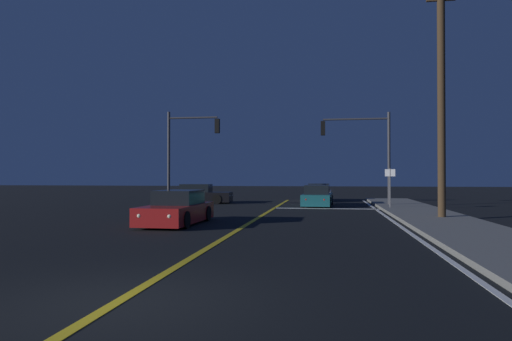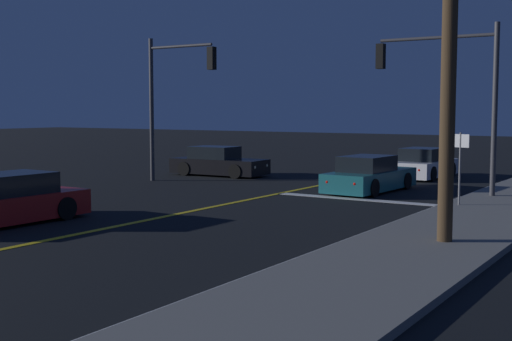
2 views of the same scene
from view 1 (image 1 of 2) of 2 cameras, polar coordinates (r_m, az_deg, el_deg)
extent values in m
plane|color=black|center=(7.52, -16.78, -15.36)|extent=(160.00, 160.00, 0.00)
cube|color=slate|center=(18.34, 23.38, -6.37)|extent=(3.20, 40.00, 0.15)
cube|color=gold|center=(18.05, -1.21, -6.74)|extent=(0.20, 37.77, 0.01)
cube|color=white|center=(17.98, 17.62, -6.73)|extent=(0.16, 37.77, 0.01)
cube|color=white|center=(27.35, 8.70, -4.67)|extent=(6.11, 0.50, 0.01)
cube|color=maroon|center=(18.58, -9.80, -5.22)|extent=(1.86, 4.66, 0.68)
cube|color=black|center=(18.80, -9.52, -3.33)|extent=(1.57, 2.15, 0.60)
cylinder|color=black|center=(16.96, -8.76, -6.06)|extent=(0.23, 0.64, 0.64)
cylinder|color=black|center=(17.56, -13.97, -5.86)|extent=(0.23, 0.64, 0.64)
cylinder|color=black|center=(19.70, -6.09, -5.31)|extent=(0.23, 0.64, 0.64)
cylinder|color=black|center=(20.22, -10.68, -5.19)|extent=(0.23, 0.64, 0.64)
sphere|color=#FFF4CC|center=(16.27, -10.62, -5.58)|extent=(0.18, 0.18, 0.18)
sphere|color=#FFF4CC|center=(16.69, -14.22, -5.45)|extent=(0.18, 0.18, 0.18)
sphere|color=red|center=(20.56, -6.21, -4.56)|extent=(0.14, 0.14, 0.14)
sphere|color=red|center=(20.89, -9.16, -4.49)|extent=(0.14, 0.14, 0.14)
cube|color=silver|center=(35.66, 7.80, -3.04)|extent=(1.86, 4.15, 0.68)
cube|color=black|center=(35.40, 7.78, -2.09)|extent=(1.57, 1.93, 0.60)
cylinder|color=black|center=(36.98, 6.60, -3.15)|extent=(0.23, 0.64, 0.64)
cylinder|color=black|center=(36.92, 9.17, -3.15)|extent=(0.23, 0.64, 0.64)
cylinder|color=black|center=(34.44, 6.34, -3.33)|extent=(0.23, 0.64, 0.64)
cylinder|color=black|center=(34.37, 9.09, -3.33)|extent=(0.23, 0.64, 0.64)
sphere|color=#FFF4CC|center=(37.68, 7.09, -2.80)|extent=(0.18, 0.18, 0.18)
sphere|color=#FFF4CC|center=(37.64, 8.76, -2.80)|extent=(0.18, 0.18, 0.18)
sphere|color=red|center=(33.68, 6.72, -3.05)|extent=(0.14, 0.14, 0.14)
sphere|color=red|center=(33.64, 8.59, -3.05)|extent=(0.14, 0.14, 0.14)
cube|color=black|center=(32.79, -6.95, -3.25)|extent=(4.53, 1.91, 0.68)
cube|color=black|center=(32.83, -7.41, -2.20)|extent=(2.11, 1.57, 0.60)
cylinder|color=black|center=(33.29, -4.32, -3.42)|extent=(0.65, 0.25, 0.64)
cylinder|color=black|center=(31.72, -4.86, -3.56)|extent=(0.65, 0.25, 0.64)
cylinder|color=black|center=(33.91, -8.92, -3.37)|extent=(0.65, 0.25, 0.64)
cylinder|color=black|center=(32.37, -9.67, -3.49)|extent=(0.65, 0.25, 0.64)
sphere|color=#FFF4CC|center=(32.88, -3.05, -3.11)|extent=(0.18, 0.18, 0.18)
sphere|color=#FFF4CC|center=(31.83, -3.37, -3.19)|extent=(0.18, 0.18, 0.18)
sphere|color=red|center=(33.86, -10.34, -3.03)|extent=(0.14, 0.14, 0.14)
sphere|color=red|center=(32.84, -10.88, -3.10)|extent=(0.14, 0.14, 0.14)
cube|color=#195960|center=(29.64, 7.62, -3.52)|extent=(1.93, 4.68, 0.68)
cube|color=black|center=(29.35, 7.59, -2.38)|extent=(1.58, 2.18, 0.60)
cylinder|color=black|center=(31.14, 6.32, -3.61)|extent=(0.25, 0.65, 0.64)
cylinder|color=black|center=(31.03, 9.29, -3.62)|extent=(0.25, 0.65, 0.64)
cylinder|color=black|center=(28.30, 5.80, -3.91)|extent=(0.25, 0.65, 0.64)
cylinder|color=black|center=(28.18, 9.07, -3.91)|extent=(0.25, 0.65, 0.64)
sphere|color=#FFF4CC|center=(31.92, 6.93, -3.18)|extent=(0.18, 0.18, 0.18)
sphere|color=#FFF4CC|center=(31.85, 8.86, -3.18)|extent=(0.18, 0.18, 0.18)
sphere|color=red|center=(27.44, 6.19, -3.59)|extent=(0.14, 0.14, 0.14)
sphere|color=red|center=(27.36, 8.43, -3.59)|extent=(0.14, 0.14, 0.14)
cylinder|color=#38383D|center=(29.84, 16.12, 1.34)|extent=(0.18, 0.18, 5.90)
cylinder|color=#38383D|center=(29.85, 12.21, 6.24)|extent=(4.07, 0.12, 0.12)
cube|color=black|center=(29.74, 8.28, 5.19)|extent=(0.28, 0.28, 0.90)
sphere|color=red|center=(29.77, 8.28, 5.70)|extent=(0.22, 0.22, 0.22)
sphere|color=#4C2D05|center=(29.74, 8.28, 5.19)|extent=(0.22, 0.22, 0.22)
sphere|color=#0A3814|center=(29.71, 8.28, 4.67)|extent=(0.22, 0.22, 0.22)
cylinder|color=#38383D|center=(29.94, -10.74, 1.42)|extent=(0.18, 0.18, 6.01)
cylinder|color=#38383D|center=(29.66, -7.82, 6.48)|extent=(3.18, 0.12, 0.12)
cube|color=black|center=(29.18, -4.81, 5.51)|extent=(0.28, 0.28, 0.90)
sphere|color=red|center=(29.21, -4.81, 6.04)|extent=(0.22, 0.22, 0.22)
sphere|color=#4C2D05|center=(29.18, -4.81, 5.51)|extent=(0.22, 0.22, 0.22)
sphere|color=#0A3814|center=(29.15, -4.81, 4.98)|extent=(0.22, 0.22, 0.22)
cylinder|color=#42301E|center=(21.75, 21.94, 8.83)|extent=(0.33, 0.33, 10.97)
cube|color=#42301E|center=(22.78, 21.89, 19.02)|extent=(1.21, 0.12, 0.12)
cylinder|color=slate|center=(27.02, 16.25, -2.23)|extent=(0.06, 0.06, 2.34)
cube|color=white|center=(27.01, 16.24, -0.27)|extent=(0.56, 0.13, 0.40)
camera|label=2|loc=(11.32, 65.04, 5.37)|focal=47.71mm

